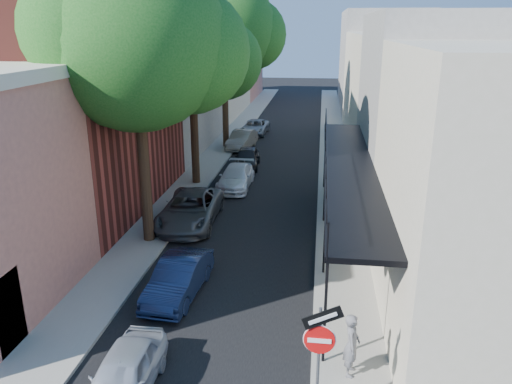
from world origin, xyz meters
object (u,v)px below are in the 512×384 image
(oak_far, at_px, (231,29))
(parked_car_f, at_px, (242,140))
(oak_mid, at_px, (200,54))
(parked_car_a, at_px, (124,375))
(parked_car_d, at_px, (236,177))
(parked_car_e, at_px, (247,158))
(oak_near, at_px, (149,42))
(parked_car_b, at_px, (179,278))
(parked_car_g, at_px, (255,127))
(pedestrian, at_px, (352,345))
(sign_post, at_px, (320,344))
(parked_car_c, at_px, (190,209))

(oak_far, relative_size, parked_car_f, 3.00)
(oak_mid, distance_m, parked_car_f, 10.74)
(parked_car_f, bearing_deg, parked_car_a, -79.92)
(parked_car_d, height_order, parked_car_e, parked_car_e)
(oak_near, height_order, parked_car_e, oak_near)
(parked_car_a, relative_size, parked_car_f, 0.85)
(parked_car_b, bearing_deg, parked_car_e, 94.77)
(oak_far, distance_m, parked_car_e, 9.55)
(parked_car_f, bearing_deg, oak_far, 156.50)
(parked_car_d, relative_size, parked_car_e, 1.12)
(parked_car_a, xyz_separation_m, parked_car_g, (-0.92, 30.72, 0.01))
(oak_near, relative_size, parked_car_a, 3.37)
(oak_mid, xyz_separation_m, oak_far, (0.06, 9.04, 1.20))
(parked_car_d, relative_size, pedestrian, 2.47)
(oak_near, xyz_separation_m, pedestrian, (7.34, -7.66, -6.92))
(oak_mid, relative_size, parked_car_e, 2.77)
(sign_post, relative_size, parked_car_c, 0.59)
(oak_near, distance_m, pedestrian, 12.67)
(sign_post, distance_m, oak_near, 12.77)
(parked_car_g, bearing_deg, parked_car_f, -90.60)
(oak_near, distance_m, parked_car_g, 22.93)
(parked_car_c, bearing_deg, parked_car_d, 76.65)
(oak_mid, relative_size, oak_far, 0.86)
(oak_near, height_order, pedestrian, oak_near)
(sign_post, height_order, parked_car_f, sign_post)
(parked_car_d, bearing_deg, parked_car_b, -89.16)
(oak_mid, bearing_deg, oak_far, 89.59)
(oak_far, xyz_separation_m, parked_car_a, (1.95, -26.01, -7.68))
(parked_car_f, height_order, parked_car_g, parked_car_f)
(parked_car_a, height_order, parked_car_c, parked_car_c)
(oak_near, xyz_separation_m, parked_car_b, (1.97, -4.27, -7.26))
(oak_near, distance_m, oak_far, 17.01)
(parked_car_a, distance_m, parked_car_f, 25.59)
(oak_mid, distance_m, pedestrian, 18.34)
(oak_near, height_order, parked_car_g, oak_near)
(sign_post, xyz_separation_m, oak_near, (-6.53, 9.29, 5.84))
(parked_car_g, bearing_deg, parked_car_c, -88.33)
(oak_far, xyz_separation_m, parked_car_e, (1.87, -5.44, -7.63))
(parked_car_b, bearing_deg, pedestrian, -27.77)
(sign_post, height_order, oak_near, oak_near)
(oak_mid, height_order, parked_car_c, oak_mid)
(oak_far, distance_m, pedestrian, 26.75)
(oak_far, bearing_deg, pedestrian, -73.46)
(parked_car_c, bearing_deg, sign_post, -64.50)
(oak_far, height_order, parked_car_c, oak_far)
(parked_car_d, bearing_deg, pedestrian, -69.60)
(parked_car_d, distance_m, parked_car_e, 4.20)
(parked_car_a, height_order, parked_car_e, parked_car_e)
(oak_mid, relative_size, pedestrian, 6.11)
(oak_near, relative_size, parked_car_d, 2.77)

